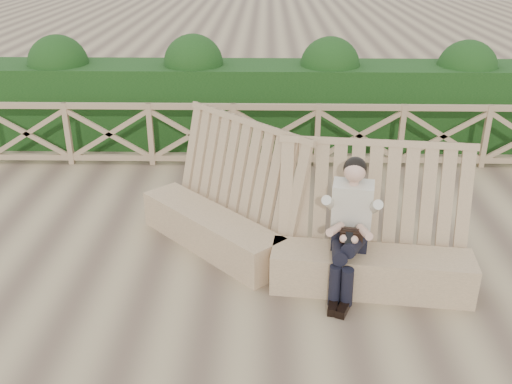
{
  "coord_description": "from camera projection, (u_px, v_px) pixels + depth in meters",
  "views": [
    {
      "loc": [
        -0.15,
        -5.77,
        3.73
      ],
      "look_at": [
        -0.27,
        0.4,
        0.9
      ],
      "focal_mm": 40.0,
      "sensor_mm": 36.0,
      "label": 1
    }
  ],
  "objects": [
    {
      "name": "hedge",
      "position": [
        275.0,
        104.0,
        10.75
      ],
      "size": [
        12.0,
        1.2,
        1.5
      ],
      "primitive_type": "cube",
      "color": "black",
      "rests_on": "ground"
    },
    {
      "name": "guardrail",
      "position": [
        275.0,
        135.0,
        9.74
      ],
      "size": [
        10.1,
        0.09,
        1.1
      ],
      "color": "#8E7252",
      "rests_on": "ground"
    },
    {
      "name": "bench",
      "position": [
        289.0,
        235.0,
        6.86
      ],
      "size": [
        4.01,
        2.46,
        1.61
      ],
      "rotation": [
        0.0,
        0.0,
        -0.37
      ],
      "color": "#8B704F",
      "rests_on": "ground"
    },
    {
      "name": "ground",
      "position": [
        278.0,
        275.0,
        6.8
      ],
      "size": [
        60.0,
        60.0,
        0.0
      ],
      "primitive_type": "plane",
      "color": "brown",
      "rests_on": "ground"
    },
    {
      "name": "woman",
      "position": [
        350.0,
        223.0,
        6.24
      ],
      "size": [
        0.54,
        0.98,
        1.55
      ],
      "rotation": [
        0.0,
        0.0,
        -0.18
      ],
      "color": "black",
      "rests_on": "ground"
    }
  ]
}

